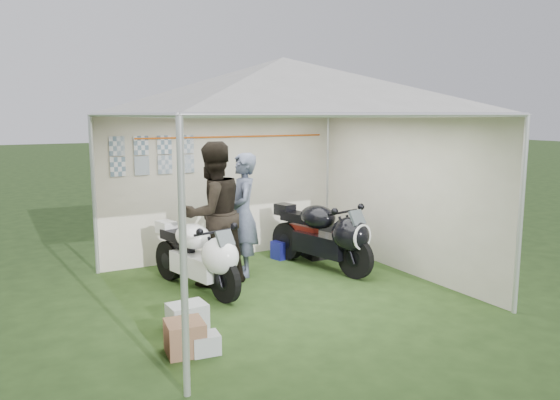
{
  "coord_description": "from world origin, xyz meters",
  "views": [
    {
      "loc": [
        -3.33,
        -6.07,
        2.31
      ],
      "look_at": [
        0.14,
        0.35,
        1.15
      ],
      "focal_mm": 35.0,
      "sensor_mm": 36.0,
      "label": 1
    }
  ],
  "objects_px": {
    "person_dark_jacket": "(213,214)",
    "crate_2": "(205,344)",
    "motorcycle_white": "(199,254)",
    "crate_1": "(185,337)",
    "canopy_tent": "(282,92)",
    "crate_0": "(187,316)",
    "person_blue_jacket": "(243,215)",
    "equipment_box": "(321,241)",
    "motorcycle_black": "(325,234)",
    "paddock_stand": "(284,249)"
  },
  "relations": [
    {
      "from": "crate_2",
      "to": "canopy_tent",
      "type": "bearing_deg",
      "value": 40.38
    },
    {
      "from": "paddock_stand",
      "to": "crate_0",
      "type": "height_order",
      "value": "paddock_stand"
    },
    {
      "from": "motorcycle_black",
      "to": "crate_0",
      "type": "height_order",
      "value": "motorcycle_black"
    },
    {
      "from": "motorcycle_white",
      "to": "crate_1",
      "type": "xyz_separation_m",
      "value": [
        -0.77,
        -1.69,
        -0.35
      ]
    },
    {
      "from": "paddock_stand",
      "to": "person_dark_jacket",
      "type": "bearing_deg",
      "value": -154.11
    },
    {
      "from": "motorcycle_white",
      "to": "person_dark_jacket",
      "type": "relative_size",
      "value": 0.94
    },
    {
      "from": "motorcycle_black",
      "to": "person_dark_jacket",
      "type": "xyz_separation_m",
      "value": [
        -1.71,
        0.16,
        0.43
      ]
    },
    {
      "from": "canopy_tent",
      "to": "crate_0",
      "type": "bearing_deg",
      "value": -157.33
    },
    {
      "from": "motorcycle_white",
      "to": "person_blue_jacket",
      "type": "distance_m",
      "value": 1.01
    },
    {
      "from": "paddock_stand",
      "to": "person_blue_jacket",
      "type": "distance_m",
      "value": 1.33
    },
    {
      "from": "crate_0",
      "to": "crate_1",
      "type": "relative_size",
      "value": 1.12
    },
    {
      "from": "canopy_tent",
      "to": "crate_0",
      "type": "relative_size",
      "value": 14.08
    },
    {
      "from": "person_blue_jacket",
      "to": "crate_0",
      "type": "xyz_separation_m",
      "value": [
        -1.37,
        -1.52,
        -0.75
      ]
    },
    {
      "from": "equipment_box",
      "to": "crate_2",
      "type": "relative_size",
      "value": 2.01
    },
    {
      "from": "person_dark_jacket",
      "to": "crate_1",
      "type": "relative_size",
      "value": 5.42
    },
    {
      "from": "motorcycle_white",
      "to": "paddock_stand",
      "type": "xyz_separation_m",
      "value": [
        1.79,
        0.97,
        -0.36
      ]
    },
    {
      "from": "crate_1",
      "to": "canopy_tent",
      "type": "bearing_deg",
      "value": 35.37
    },
    {
      "from": "person_blue_jacket",
      "to": "canopy_tent",
      "type": "bearing_deg",
      "value": 29.24
    },
    {
      "from": "person_blue_jacket",
      "to": "crate_2",
      "type": "height_order",
      "value": "person_blue_jacket"
    },
    {
      "from": "person_blue_jacket",
      "to": "crate_2",
      "type": "bearing_deg",
      "value": -13.07
    },
    {
      "from": "paddock_stand",
      "to": "person_blue_jacket",
      "type": "xyz_separation_m",
      "value": [
        -0.96,
        -0.54,
        0.74
      ]
    },
    {
      "from": "canopy_tent",
      "to": "crate_1",
      "type": "bearing_deg",
      "value": -144.63
    },
    {
      "from": "motorcycle_black",
      "to": "crate_0",
      "type": "distance_m",
      "value": 2.83
    },
    {
      "from": "crate_2",
      "to": "person_blue_jacket",
      "type": "bearing_deg",
      "value": 57.29
    },
    {
      "from": "paddock_stand",
      "to": "equipment_box",
      "type": "xyz_separation_m",
      "value": [
        0.56,
        -0.22,
        0.13
      ]
    },
    {
      "from": "equipment_box",
      "to": "crate_1",
      "type": "height_order",
      "value": "equipment_box"
    },
    {
      "from": "paddock_stand",
      "to": "crate_2",
      "type": "relative_size",
      "value": 1.43
    },
    {
      "from": "person_dark_jacket",
      "to": "crate_0",
      "type": "distance_m",
      "value": 1.78
    },
    {
      "from": "canopy_tent",
      "to": "crate_2",
      "type": "height_order",
      "value": "canopy_tent"
    },
    {
      "from": "person_blue_jacket",
      "to": "equipment_box",
      "type": "distance_m",
      "value": 1.67
    },
    {
      "from": "person_blue_jacket",
      "to": "crate_0",
      "type": "distance_m",
      "value": 2.18
    },
    {
      "from": "motorcycle_black",
      "to": "paddock_stand",
      "type": "relative_size",
      "value": 5.15
    },
    {
      "from": "motorcycle_white",
      "to": "person_blue_jacket",
      "type": "bearing_deg",
      "value": 14.06
    },
    {
      "from": "person_dark_jacket",
      "to": "equipment_box",
      "type": "xyz_separation_m",
      "value": [
        2.06,
        0.51,
        -0.71
      ]
    },
    {
      "from": "canopy_tent",
      "to": "paddock_stand",
      "type": "bearing_deg",
      "value": 60.18
    },
    {
      "from": "canopy_tent",
      "to": "paddock_stand",
      "type": "relative_size",
      "value": 14.75
    },
    {
      "from": "person_blue_jacket",
      "to": "person_dark_jacket",
      "type": "bearing_deg",
      "value": -50.87
    },
    {
      "from": "person_dark_jacket",
      "to": "crate_2",
      "type": "relative_size",
      "value": 7.25
    },
    {
      "from": "motorcycle_white",
      "to": "crate_2",
      "type": "distance_m",
      "value": 1.93
    },
    {
      "from": "motorcycle_white",
      "to": "crate_0",
      "type": "xyz_separation_m",
      "value": [
        -0.54,
        -1.08,
        -0.37
      ]
    },
    {
      "from": "person_dark_jacket",
      "to": "crate_2",
      "type": "height_order",
      "value": "person_dark_jacket"
    },
    {
      "from": "motorcycle_white",
      "to": "canopy_tent",
      "type": "bearing_deg",
      "value": -38.35
    },
    {
      "from": "canopy_tent",
      "to": "person_dark_jacket",
      "type": "distance_m",
      "value": 1.87
    },
    {
      "from": "motorcycle_white",
      "to": "person_dark_jacket",
      "type": "height_order",
      "value": "person_dark_jacket"
    },
    {
      "from": "person_dark_jacket",
      "to": "crate_0",
      "type": "bearing_deg",
      "value": 44.62
    },
    {
      "from": "canopy_tent",
      "to": "motorcycle_white",
      "type": "height_order",
      "value": "canopy_tent"
    },
    {
      "from": "equipment_box",
      "to": "crate_2",
      "type": "xyz_separation_m",
      "value": [
        -2.95,
        -2.54,
        -0.17
      ]
    },
    {
      "from": "motorcycle_white",
      "to": "equipment_box",
      "type": "relative_size",
      "value": 3.38
    },
    {
      "from": "motorcycle_black",
      "to": "paddock_stand",
      "type": "distance_m",
      "value": 1.0
    },
    {
      "from": "motorcycle_white",
      "to": "person_dark_jacket",
      "type": "distance_m",
      "value": 0.6
    }
  ]
}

